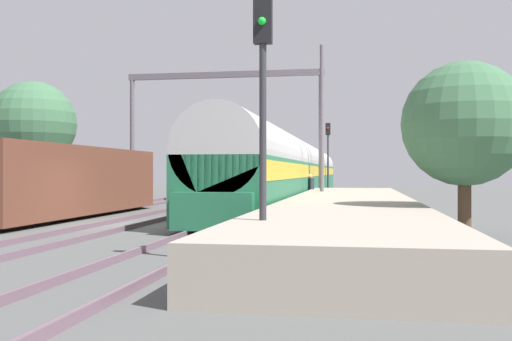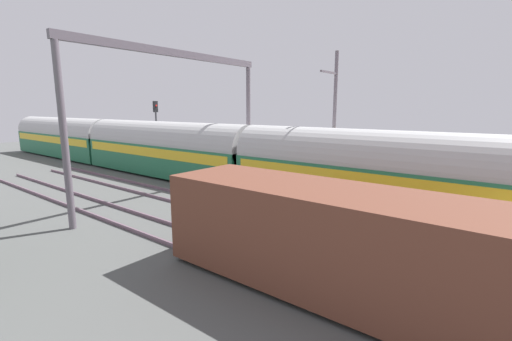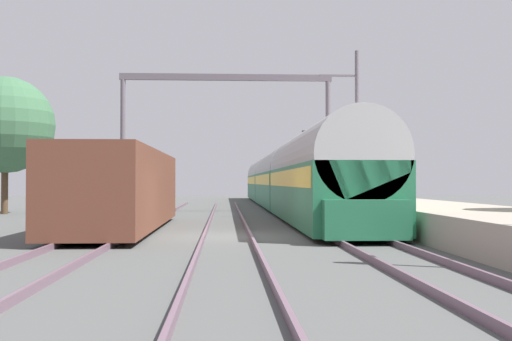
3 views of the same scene
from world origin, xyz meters
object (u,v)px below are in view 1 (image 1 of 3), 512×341
railway_signal_far (328,150)px  railway_signal_near (263,95)px  freight_car (66,181)px  passenger_train (298,170)px  person_crossing (310,187)px  catenary_gantry (224,110)px

railway_signal_far → railway_signal_near: bearing=-89.4°
railway_signal_near → freight_car: bearing=132.0°
passenger_train → railway_signal_near: size_ratio=9.35×
passenger_train → freight_car: 20.13m
person_crossing → railway_signal_near: (0.73, -20.84, 2.32)m
passenger_train → railway_signal_near: 29.74m
passenger_train → freight_car: passenger_train is taller
railway_signal_far → catenary_gantry: size_ratio=0.46×
person_crossing → railway_signal_far: 12.47m
passenger_train → person_crossing: (1.55, -8.78, -0.94)m
passenger_train → person_crossing: 8.96m
freight_car → catenary_gantry: 13.47m
passenger_train → railway_signal_near: railway_signal_near is taller
person_crossing → railway_signal_far: railway_signal_far is taller
railway_signal_far → freight_car: bearing=-113.3°
freight_car → catenary_gantry: catenary_gantry is taller
person_crossing → railway_signal_far: (0.37, 12.21, 2.46)m
railway_signal_far → person_crossing: bearing=-91.7°
freight_car → catenary_gantry: bearing=72.8°
catenary_gantry → person_crossing: bearing=-24.2°
freight_car → catenary_gantry: size_ratio=1.08×
passenger_train → railway_signal_far: size_ratio=8.95×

